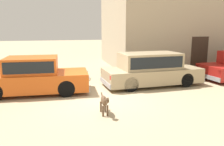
# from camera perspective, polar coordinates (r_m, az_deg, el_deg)

# --- Properties ---
(ground_plane) EXTENTS (80.00, 80.00, 0.00)m
(ground_plane) POSITION_cam_1_polar(r_m,az_deg,el_deg) (8.92, -3.28, -6.10)
(ground_plane) COLOR tan
(parked_sedan_nearest) EXTENTS (4.53, 1.99, 1.48)m
(parked_sedan_nearest) POSITION_cam_1_polar(r_m,az_deg,el_deg) (9.89, -18.77, -0.61)
(parked_sedan_nearest) COLOR #D15619
(parked_sedan_nearest) RESTS_ON ground_plane
(parked_sedan_second) EXTENTS (4.66, 1.97, 1.50)m
(parked_sedan_second) POSITION_cam_1_polar(r_m,az_deg,el_deg) (10.79, 9.51, 1.09)
(parked_sedan_second) COLOR tan
(parked_sedan_second) RESTS_ON ground_plane
(stray_dog_spotted) EXTENTS (0.21, 1.01, 0.66)m
(stray_dog_spotted) POSITION_cam_1_polar(r_m,az_deg,el_deg) (7.14, -1.89, -6.99)
(stray_dog_spotted) COLOR brown
(stray_dog_spotted) RESTS_ON ground_plane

